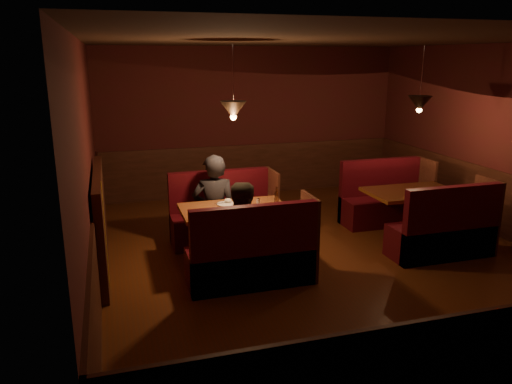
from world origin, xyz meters
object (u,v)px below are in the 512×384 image
object	(u,v)px
main_table	(236,220)
second_bench_far	(384,203)
second_bench_near	(445,234)
diner_b	(246,218)
diner_a	(214,190)
second_table	(411,203)
main_bench_far	(224,219)
main_bench_near	(254,259)

from	to	relation	value
main_table	second_bench_far	distance (m)	2.95
second_bench_near	diner_b	bearing A→B (deg)	176.91
diner_a	second_table	bearing A→B (deg)	-178.26
second_bench_near	diner_a	bearing A→B (deg)	157.18
diner_a	diner_b	xyz separation A→B (m)	(0.16, -1.10, -0.08)
second_table	main_table	bearing A→B (deg)	-178.03
second_table	diner_b	bearing A→B (deg)	-166.86
second_table	second_bench_near	xyz separation A→B (m)	(0.03, -0.80, -0.22)
second_bench_far	second_table	bearing A→B (deg)	-92.20
second_table	diner_a	bearing A→B (deg)	171.30
second_bench_near	diner_b	world-z (taller)	diner_b
main_bench_far	second_bench_far	distance (m)	2.78
second_bench_near	diner_a	world-z (taller)	diner_a
main_bench_far	diner_b	xyz separation A→B (m)	(-0.03, -1.36, 0.45)
second_bench_near	main_table	bearing A→B (deg)	165.86
main_bench_far	diner_a	size ratio (longest dim) A/B	0.90
main_table	main_bench_far	xyz separation A→B (m)	(0.01, 0.80, -0.25)
second_table	diner_a	size ratio (longest dim) A/B	0.77
main_table	main_bench_near	xyz separation A→B (m)	(0.01, -0.80, -0.25)
main_bench_near	diner_a	size ratio (longest dim) A/B	0.90
main_table	diner_b	xyz separation A→B (m)	(-0.01, -0.55, 0.21)
main_table	main_bench_near	size ratio (longest dim) A/B	0.91
second_table	second_bench_near	distance (m)	0.83
main_bench_far	second_table	world-z (taller)	main_bench_far
main_bench_far	second_bench_far	bearing A→B (deg)	1.90
main_bench_far	diner_b	size ratio (longest dim) A/B	0.98
second_bench_far	diner_a	size ratio (longest dim) A/B	0.85
main_bench_near	diner_a	xyz separation A→B (m)	(-0.19, 1.35, 0.53)
second_bench_near	diner_b	size ratio (longest dim) A/B	0.94
second_bench_far	second_bench_near	world-z (taller)	same
second_bench_far	second_bench_near	distance (m)	1.60
diner_b	main_table	bearing A→B (deg)	81.93
main_bench_near	second_bench_far	size ratio (longest dim) A/B	1.05
main_table	second_table	bearing A→B (deg)	1.97
second_table	diner_b	xyz separation A→B (m)	(-2.78, -0.65, 0.23)
diner_a	main_bench_far	bearing A→B (deg)	-115.83
main_table	second_bench_far	bearing A→B (deg)	17.75
main_table	main_bench_near	bearing A→B (deg)	-88.95
second_bench_near	second_table	bearing A→B (deg)	92.20
second_table	second_bench_near	world-z (taller)	second_bench_near
second_table	second_bench_far	bearing A→B (deg)	87.80
main_table	second_table	xyz separation A→B (m)	(2.77, 0.10, -0.02)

